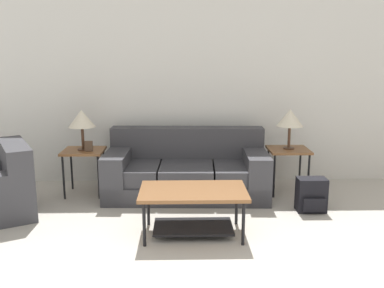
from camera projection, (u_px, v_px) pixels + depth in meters
The scene contains 9 objects.
wall_back at pixel (198, 89), 5.90m from camera, with size 9.15×0.06×2.60m.
couch at pixel (187, 172), 5.48m from camera, with size 2.05×1.04×0.82m.
coffee_table at pixel (193, 202), 4.23m from camera, with size 1.05×0.63×0.47m.
side_table_left at pixel (84, 155), 5.44m from camera, with size 0.51×0.48×0.58m.
side_table_right at pixel (288, 154), 5.50m from camera, with size 0.51×0.48×0.58m.
table_lamp_left at pixel (82, 119), 5.34m from camera, with size 0.34×0.34×0.51m.
table_lamp_right at pixel (290, 118), 5.40m from camera, with size 0.34×0.34×0.51m.
backpack at pixel (311, 195), 4.90m from camera, with size 0.33×0.28×0.39m.
picture_frame at pixel (89, 146), 5.34m from camera, with size 0.10×0.04×0.13m.
Camera 1 is at (-0.22, -1.93, 1.79)m, focal length 40.00 mm.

